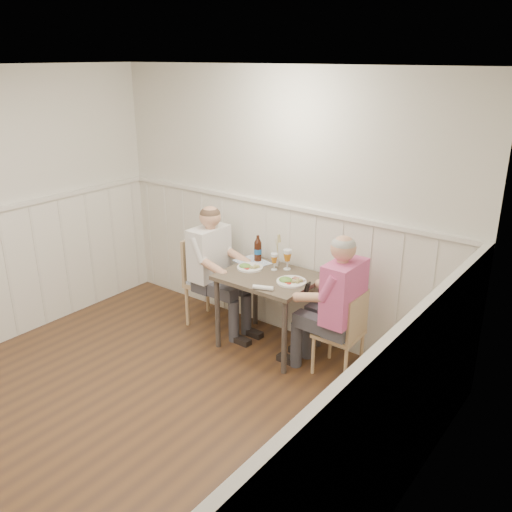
# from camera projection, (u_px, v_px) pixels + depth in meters

# --- Properties ---
(ground_plane) EXTENTS (4.50, 4.50, 0.00)m
(ground_plane) POSITION_uv_depth(u_px,v_px,m) (104.00, 438.00, 4.02)
(ground_plane) COLOR #452D1E
(room_shell) EXTENTS (4.04, 4.54, 2.60)m
(room_shell) POSITION_uv_depth(u_px,v_px,m) (81.00, 246.00, 3.49)
(room_shell) COLOR silver
(room_shell) RESTS_ON ground
(wainscot) EXTENTS (4.00, 4.49, 1.34)m
(wainscot) POSITION_uv_depth(u_px,v_px,m) (166.00, 321.00, 4.30)
(wainscot) COLOR beige
(wainscot) RESTS_ON ground
(dining_table) EXTENTS (0.87, 0.70, 0.75)m
(dining_table) POSITION_uv_depth(u_px,v_px,m) (269.00, 285.00, 5.07)
(dining_table) COLOR #4C402F
(dining_table) RESTS_ON ground
(chair_right) EXTENTS (0.38, 0.38, 0.78)m
(chair_right) POSITION_uv_depth(u_px,v_px,m) (344.00, 330.00, 4.71)
(chair_right) COLOR tan
(chair_right) RESTS_ON ground
(chair_left) EXTENTS (0.49, 0.49, 0.93)m
(chair_left) POSITION_uv_depth(u_px,v_px,m) (207.00, 277.00, 5.63)
(chair_left) COLOR tan
(chair_left) RESTS_ON ground
(man_in_pink) EXTENTS (0.61, 0.43, 1.33)m
(man_in_pink) POSITION_uv_depth(u_px,v_px,m) (338.00, 318.00, 4.64)
(man_in_pink) COLOR #3F3F47
(man_in_pink) RESTS_ON ground
(diner_cream) EXTENTS (0.61, 0.43, 1.32)m
(diner_cream) POSITION_uv_depth(u_px,v_px,m) (213.00, 278.00, 5.48)
(diner_cream) COLOR #3F3F47
(diner_cream) RESTS_ON ground
(plate_man) EXTENTS (0.27, 0.27, 0.07)m
(plate_man) POSITION_uv_depth(u_px,v_px,m) (290.00, 280.00, 4.86)
(plate_man) COLOR white
(plate_man) RESTS_ON dining_table
(plate_diner) EXTENTS (0.25, 0.25, 0.06)m
(plate_diner) POSITION_uv_depth(u_px,v_px,m) (248.00, 266.00, 5.19)
(plate_diner) COLOR white
(plate_diner) RESTS_ON dining_table
(beer_glass_a) EXTENTS (0.08, 0.08, 0.20)m
(beer_glass_a) POSITION_uv_depth(u_px,v_px,m) (287.00, 256.00, 5.12)
(beer_glass_a) COLOR silver
(beer_glass_a) RESTS_ON dining_table
(beer_glass_b) EXTENTS (0.07, 0.07, 0.17)m
(beer_glass_b) POSITION_uv_depth(u_px,v_px,m) (274.00, 259.00, 5.12)
(beer_glass_b) COLOR silver
(beer_glass_b) RESTS_ON dining_table
(beer_bottle) EXTENTS (0.07, 0.07, 0.27)m
(beer_bottle) POSITION_uv_depth(u_px,v_px,m) (258.00, 250.00, 5.34)
(beer_bottle) COLOR black
(beer_bottle) RESTS_ON dining_table
(rolled_napkin) EXTENTS (0.19, 0.11, 0.04)m
(rolled_napkin) POSITION_uv_depth(u_px,v_px,m) (263.00, 288.00, 4.72)
(rolled_napkin) COLOR white
(rolled_napkin) RESTS_ON dining_table
(grass_vase) EXTENTS (0.04, 0.04, 0.34)m
(grass_vase) POSITION_uv_depth(u_px,v_px,m) (277.00, 251.00, 5.21)
(grass_vase) COLOR silver
(grass_vase) RESTS_ON dining_table
(gingham_mat) EXTENTS (0.38, 0.33, 0.01)m
(gingham_mat) POSITION_uv_depth(u_px,v_px,m) (252.00, 262.00, 5.35)
(gingham_mat) COLOR #7493C5
(gingham_mat) RESTS_ON dining_table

